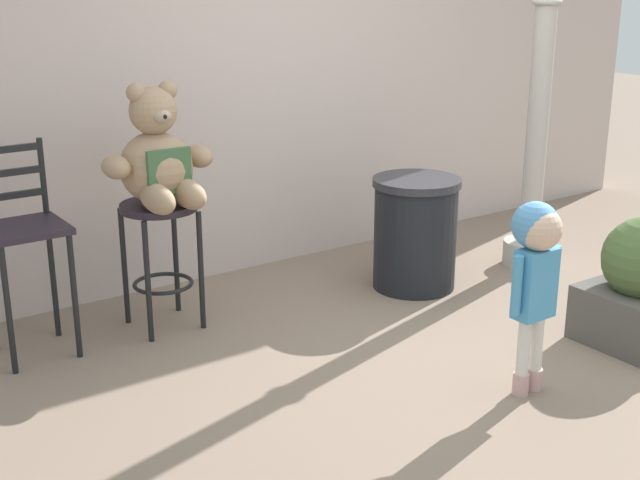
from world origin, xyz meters
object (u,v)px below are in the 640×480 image
Objects in this scene: bar_stool_with_teddy at (161,237)px; child_walking at (536,257)px; lamppost at (541,86)px; bar_chair_empty at (24,238)px; trash_bin at (415,233)px; teddy_bear at (158,160)px.

child_walking is at bearing -58.32° from bar_stool_with_teddy.
lamppost reaches higher than bar_chair_empty.
bar_chair_empty is (-3.31, 0.56, -0.61)m from lamppost.
bar_stool_with_teddy is at bearing 167.78° from trash_bin.
child_walking is 0.31× the size of lamppost.
lamppost is 2.73× the size of bar_chair_empty.
trash_bin is at bearing -10.19° from bar_chair_empty.
teddy_bear is at bearing 168.86° from trash_bin.
bar_chair_empty reaches higher than bar_stool_with_teddy.
bar_stool_with_teddy is 1.67m from trash_bin.
bar_stool_with_teddy is at bearing 101.88° from child_walking.
lamppost is (1.46, 1.30, 0.56)m from child_walking.
lamppost reaches higher than trash_bin.
trash_bin is at bearing -11.14° from teddy_bear.
bar_stool_with_teddy is 0.24× the size of lamppost.
child_walking is 0.85× the size of bar_chair_empty.
teddy_bear is 0.93× the size of trash_bin.
bar_stool_with_teddy is 0.65× the size of bar_chair_empty.
lamppost is (2.57, -0.49, 0.72)m from bar_stool_with_teddy.
teddy_bear is at bearing -8.08° from bar_chair_empty.
bar_chair_empty is (-1.85, 1.86, -0.05)m from child_walking.
child_walking is (1.11, -1.79, 0.16)m from bar_stool_with_teddy.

